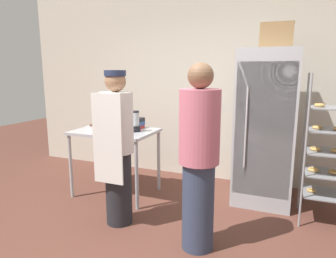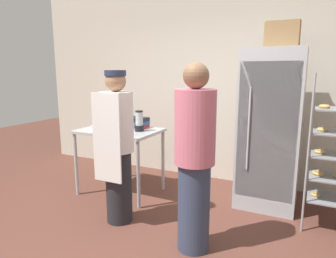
{
  "view_description": "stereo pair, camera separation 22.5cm",
  "coord_description": "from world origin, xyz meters",
  "px_view_note": "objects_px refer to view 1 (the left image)",
  "views": [
    {
      "loc": [
        1.13,
        -2.19,
        1.65
      ],
      "look_at": [
        -0.05,
        0.76,
        1.04
      ],
      "focal_mm": 32.0,
      "sensor_mm": 36.0,
      "label": 1
    },
    {
      "loc": [
        1.33,
        -2.1,
        1.65
      ],
      "look_at": [
        -0.05,
        0.76,
        1.04
      ],
      "focal_mm": 32.0,
      "sensor_mm": 36.0,
      "label": 2
    }
  ],
  "objects_px": {
    "person_baker": "(117,147)",
    "person_customer": "(199,158)",
    "baking_rack": "(336,152)",
    "refrigerator": "(265,128)",
    "binder_stack": "(133,123)",
    "donut_box": "(100,126)",
    "blender_pitcher": "(136,122)",
    "cardboard_storage_box": "(277,36)"
  },
  "relations": [
    {
      "from": "binder_stack",
      "to": "person_customer",
      "type": "height_order",
      "value": "person_customer"
    },
    {
      "from": "donut_box",
      "to": "person_customer",
      "type": "bearing_deg",
      "value": -26.69
    },
    {
      "from": "person_baker",
      "to": "person_customer",
      "type": "distance_m",
      "value": 0.95
    },
    {
      "from": "donut_box",
      "to": "blender_pitcher",
      "type": "bearing_deg",
      "value": 4.45
    },
    {
      "from": "refrigerator",
      "to": "donut_box",
      "type": "relative_size",
      "value": 6.69
    },
    {
      "from": "blender_pitcher",
      "to": "person_customer",
      "type": "height_order",
      "value": "person_customer"
    },
    {
      "from": "baking_rack",
      "to": "person_customer",
      "type": "bearing_deg",
      "value": -140.44
    },
    {
      "from": "refrigerator",
      "to": "cardboard_storage_box",
      "type": "distance_m",
      "value": 1.11
    },
    {
      "from": "refrigerator",
      "to": "donut_box",
      "type": "height_order",
      "value": "refrigerator"
    },
    {
      "from": "cardboard_storage_box",
      "to": "person_customer",
      "type": "xyz_separation_m",
      "value": [
        -0.54,
        -1.39,
        -1.18
      ]
    },
    {
      "from": "binder_stack",
      "to": "cardboard_storage_box",
      "type": "bearing_deg",
      "value": 10.37
    },
    {
      "from": "blender_pitcher",
      "to": "binder_stack",
      "type": "bearing_deg",
      "value": 127.05
    },
    {
      "from": "person_baker",
      "to": "refrigerator",
      "type": "bearing_deg",
      "value": 39.69
    },
    {
      "from": "person_baker",
      "to": "person_customer",
      "type": "xyz_separation_m",
      "value": [
        0.94,
        -0.14,
        0.02
      ]
    },
    {
      "from": "baking_rack",
      "to": "donut_box",
      "type": "height_order",
      "value": "baking_rack"
    },
    {
      "from": "baking_rack",
      "to": "blender_pitcher",
      "type": "distance_m",
      "value": 2.34
    },
    {
      "from": "refrigerator",
      "to": "blender_pitcher",
      "type": "height_order",
      "value": "refrigerator"
    },
    {
      "from": "baking_rack",
      "to": "blender_pitcher",
      "type": "relative_size",
      "value": 6.06
    },
    {
      "from": "donut_box",
      "to": "blender_pitcher",
      "type": "height_order",
      "value": "donut_box"
    },
    {
      "from": "blender_pitcher",
      "to": "cardboard_storage_box",
      "type": "xyz_separation_m",
      "value": [
        1.63,
        0.53,
        1.06
      ]
    },
    {
      "from": "blender_pitcher",
      "to": "person_customer",
      "type": "relative_size",
      "value": 0.16
    },
    {
      "from": "refrigerator",
      "to": "baking_rack",
      "type": "distance_m",
      "value": 0.83
    },
    {
      "from": "refrigerator",
      "to": "person_customer",
      "type": "bearing_deg",
      "value": -109.85
    },
    {
      "from": "refrigerator",
      "to": "cardboard_storage_box",
      "type": "height_order",
      "value": "cardboard_storage_box"
    },
    {
      "from": "baking_rack",
      "to": "binder_stack",
      "type": "height_order",
      "value": "baking_rack"
    },
    {
      "from": "refrigerator",
      "to": "baking_rack",
      "type": "xyz_separation_m",
      "value": [
        0.76,
        -0.3,
        -0.15
      ]
    },
    {
      "from": "blender_pitcher",
      "to": "person_baker",
      "type": "relative_size",
      "value": 0.16
    },
    {
      "from": "person_baker",
      "to": "donut_box",
      "type": "bearing_deg",
      "value": 135.23
    },
    {
      "from": "refrigerator",
      "to": "person_customer",
      "type": "relative_size",
      "value": 1.11
    },
    {
      "from": "baking_rack",
      "to": "person_customer",
      "type": "relative_size",
      "value": 0.95
    },
    {
      "from": "refrigerator",
      "to": "person_baker",
      "type": "height_order",
      "value": "refrigerator"
    },
    {
      "from": "baking_rack",
      "to": "cardboard_storage_box",
      "type": "height_order",
      "value": "cardboard_storage_box"
    },
    {
      "from": "baking_rack",
      "to": "donut_box",
      "type": "bearing_deg",
      "value": -175.91
    },
    {
      "from": "binder_stack",
      "to": "donut_box",
      "type": "bearing_deg",
      "value": -146.45
    },
    {
      "from": "baking_rack",
      "to": "person_customer",
      "type": "height_order",
      "value": "person_customer"
    },
    {
      "from": "refrigerator",
      "to": "person_baker",
      "type": "distance_m",
      "value": 1.84
    },
    {
      "from": "baking_rack",
      "to": "person_baker",
      "type": "xyz_separation_m",
      "value": [
        -2.17,
        -0.88,
        0.06
      ]
    },
    {
      "from": "binder_stack",
      "to": "person_baker",
      "type": "height_order",
      "value": "person_baker"
    },
    {
      "from": "baking_rack",
      "to": "cardboard_storage_box",
      "type": "xyz_separation_m",
      "value": [
        -0.7,
        0.37,
        1.26
      ]
    },
    {
      "from": "donut_box",
      "to": "binder_stack",
      "type": "distance_m",
      "value": 0.44
    },
    {
      "from": "blender_pitcher",
      "to": "donut_box",
      "type": "bearing_deg",
      "value": -175.55
    },
    {
      "from": "refrigerator",
      "to": "blender_pitcher",
      "type": "relative_size",
      "value": 7.09
    }
  ]
}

